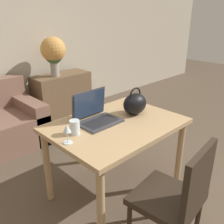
% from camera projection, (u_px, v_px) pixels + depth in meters
% --- Properties ---
extents(wall_back, '(10.00, 0.06, 2.70)m').
position_uv_depth(wall_back, '(2.00, 35.00, 3.44)').
color(wall_back, '#BCB29E').
rests_on(wall_back, ground_plane).
extents(dining_table, '(1.15, 0.85, 0.75)m').
position_uv_depth(dining_table, '(116.00, 133.00, 2.24)').
color(dining_table, tan).
rests_on(dining_table, ground_plane).
extents(chair, '(0.49, 0.49, 0.90)m').
position_uv_depth(chair, '(177.00, 195.00, 1.70)').
color(chair, '#2D2319').
rests_on(chair, ground_plane).
extents(sideboard, '(0.91, 0.40, 0.74)m').
position_uv_depth(sideboard, '(62.00, 97.00, 4.03)').
color(sideboard, brown).
rests_on(sideboard, ground_plane).
extents(laptop, '(0.37, 0.29, 0.27)m').
position_uv_depth(laptop, '(95.00, 114.00, 2.22)').
color(laptop, '#38383D').
rests_on(laptop, dining_table).
extents(drinking_glass, '(0.08, 0.08, 0.12)m').
position_uv_depth(drinking_glass, '(75.00, 127.00, 1.99)').
color(drinking_glass, silver).
rests_on(drinking_glass, dining_table).
extents(wine_glass, '(0.07, 0.07, 0.15)m').
position_uv_depth(wine_glass, '(67.00, 130.00, 1.83)').
color(wine_glass, silver).
rests_on(wine_glass, dining_table).
extents(handbag, '(0.25, 0.19, 0.26)m').
position_uv_depth(handbag, '(135.00, 104.00, 2.36)').
color(handbag, black).
rests_on(handbag, dining_table).
extents(flower_vase, '(0.36, 0.36, 0.58)m').
position_uv_depth(flower_vase, '(53.00, 52.00, 3.64)').
color(flower_vase, '#9E998E').
rests_on(flower_vase, sideboard).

